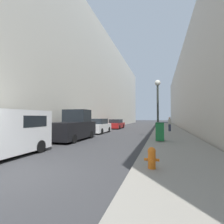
# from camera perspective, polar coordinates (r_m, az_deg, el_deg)

# --- Properties ---
(ground_plane) EXTENTS (200.00, 200.00, 0.00)m
(ground_plane) POSITION_cam_1_polar(r_m,az_deg,el_deg) (6.38, -31.82, -18.15)
(ground_plane) COLOR #38383A
(sidewalk_right) EXTENTS (3.84, 60.00, 0.16)m
(sidewalk_right) POSITION_cam_1_polar(r_m,az_deg,el_deg) (22.23, 18.33, -6.10)
(sidewalk_right) COLOR gray
(sidewalk_right) RESTS_ON ground
(building_left_glass) EXTENTS (12.00, 60.00, 15.82)m
(building_left_glass) POSITION_cam_1_polar(r_m,az_deg,el_deg) (34.02, -9.94, 8.66)
(building_left_glass) COLOR beige
(building_left_glass) RESTS_ON ground
(building_right_stone) EXTENTS (12.00, 60.00, 11.90)m
(building_right_stone) POSITION_cam_1_polar(r_m,az_deg,el_deg) (31.71, 32.30, 6.06)
(building_right_stone) COLOR beige
(building_right_stone) RESTS_ON ground
(fire_hydrant) EXTENTS (0.49, 0.37, 0.70)m
(fire_hydrant) POSITION_cam_1_polar(r_m,az_deg,el_deg) (6.03, 12.85, -14.21)
(fire_hydrant) COLOR orange
(fire_hydrant) RESTS_ON sidewalk_right
(trash_bin) EXTENTS (0.59, 0.71, 1.29)m
(trash_bin) POSITION_cam_1_polar(r_m,az_deg,el_deg) (12.84, 15.35, -6.14)
(trash_bin) COLOR #1E7538
(trash_bin) RESTS_ON sidewalk_right
(lamppost) EXTENTS (0.51, 0.51, 4.99)m
(lamppost) POSITION_cam_1_polar(r_m,az_deg,el_deg) (16.08, 14.71, 3.67)
(lamppost) COLOR #2D332D
(lamppost) RESTS_ON sidewalk_right
(white_van) EXTENTS (1.91, 4.69, 2.18)m
(white_van) POSITION_cam_1_polar(r_m,az_deg,el_deg) (9.36, -31.71, -5.32)
(white_van) COLOR white
(white_van) RESTS_ON ground
(pickup_truck) EXTENTS (2.21, 5.00, 2.46)m
(pickup_truck) POSITION_cam_1_polar(r_m,az_deg,el_deg) (14.46, -12.66, -4.89)
(pickup_truck) COLOR black
(pickup_truck) RESTS_ON ground
(parked_sedan_near) EXTENTS (1.80, 4.43, 1.65)m
(parked_sedan_near) POSITION_cam_1_polar(r_m,az_deg,el_deg) (20.19, -4.33, -4.70)
(parked_sedan_near) COLOR silver
(parked_sedan_near) RESTS_ON ground
(parked_sedan_far) EXTENTS (1.96, 4.72, 1.48)m
(parked_sedan_far) POSITION_cam_1_polar(r_m,az_deg,el_deg) (27.83, 1.31, -4.01)
(parked_sedan_far) COLOR maroon
(parked_sedan_far) RESTS_ON ground
(pedestrian_on_sidewalk) EXTENTS (0.34, 0.22, 1.67)m
(pedestrian_on_sidewalk) POSITION_cam_1_polar(r_m,az_deg,el_deg) (21.89, 18.30, -3.77)
(pedestrian_on_sidewalk) COLOR #2D3347
(pedestrian_on_sidewalk) RESTS_ON sidewalk_right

